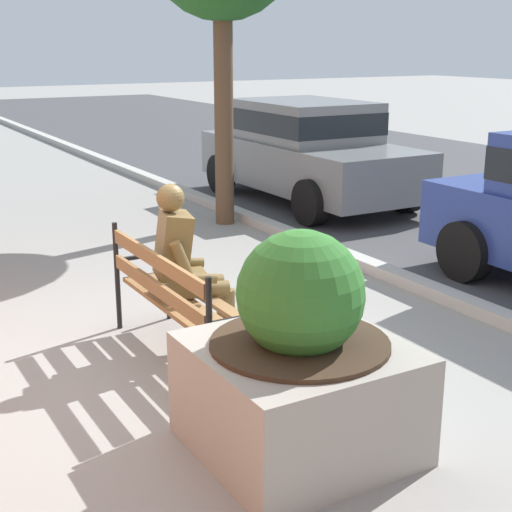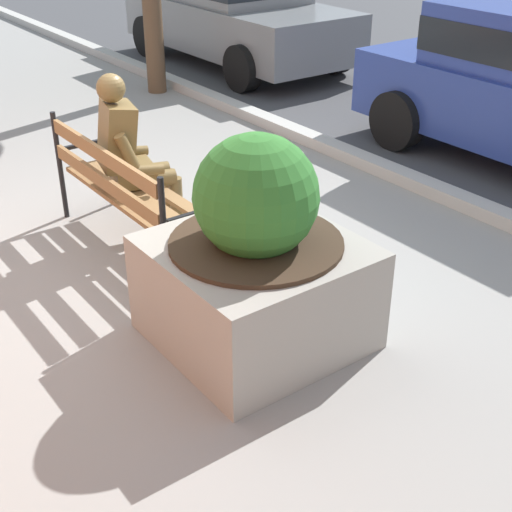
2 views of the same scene
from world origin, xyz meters
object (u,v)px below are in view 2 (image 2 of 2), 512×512
at_px(park_bench, 124,187).
at_px(bronze_statue_seated, 138,160).
at_px(concrete_planter, 256,263).
at_px(parked_car_grey, 235,8).

height_order(park_bench, bronze_statue_seated, bronze_statue_seated).
xyz_separation_m(park_bench, concrete_planter, (1.59, 0.09, 0.01)).
distance_m(park_bench, parked_car_grey, 6.31).
height_order(bronze_statue_seated, parked_car_grey, parked_car_grey).
bearing_deg(park_bench, parked_car_grey, 137.10).
bearing_deg(concrete_planter, park_bench, -176.78).
bearing_deg(bronze_statue_seated, parked_car_grey, 137.57).
height_order(bronze_statue_seated, concrete_planter, concrete_planter).
bearing_deg(concrete_planter, bronze_statue_seated, 176.15).
bearing_deg(concrete_planter, parked_car_grey, 145.91).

